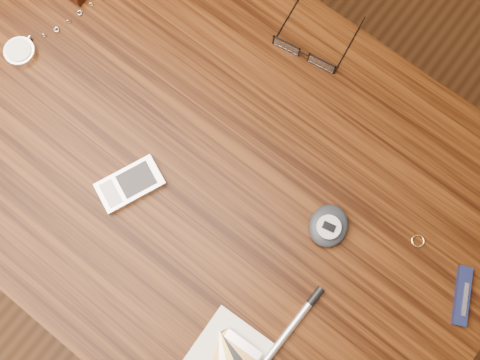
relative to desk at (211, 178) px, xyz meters
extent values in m
plane|color=#472814|center=(0.00, 0.00, -0.65)|extent=(3.80, 3.80, 0.00)
cube|color=#371A08|center=(0.00, 0.00, 0.08)|extent=(1.00, 0.70, 0.03)
cylinder|color=#4C2814|center=(-0.45, 0.30, -0.29)|extent=(0.05, 0.05, 0.71)
cylinder|color=#4C2814|center=(0.45, 0.30, -0.29)|extent=(0.05, 0.05, 0.71)
cube|color=black|center=(-0.02, 0.24, 0.12)|extent=(0.05, 0.01, 0.03)
cube|color=silver|center=(-0.02, 0.24, 0.12)|extent=(0.05, 0.01, 0.02)
cylinder|color=black|center=(-0.05, 0.29, 0.10)|extent=(0.02, 0.12, 0.00)
cube|color=black|center=(0.05, 0.25, 0.12)|extent=(0.05, 0.01, 0.03)
cube|color=silver|center=(0.05, 0.25, 0.12)|extent=(0.05, 0.01, 0.02)
cylinder|color=black|center=(0.06, 0.31, 0.10)|extent=(0.02, 0.12, 0.00)
cube|color=black|center=(0.01, 0.24, 0.12)|extent=(0.02, 0.00, 0.00)
torus|color=#E6BD69|center=(0.34, 0.10, 0.10)|extent=(0.03, 0.03, 0.00)
cylinder|color=silver|center=(-0.37, -0.04, 0.11)|extent=(0.05, 0.05, 0.01)
cylinder|color=silver|center=(-0.37, -0.04, 0.12)|extent=(0.04, 0.04, 0.00)
cylinder|color=silver|center=(-0.38, -0.01, 0.11)|extent=(0.01, 0.01, 0.01)
torus|color=silver|center=(-0.36, 0.00, 0.11)|extent=(0.01, 0.01, 0.01)
torus|color=silver|center=(-0.35, 0.03, 0.11)|extent=(0.01, 0.01, 0.00)
torus|color=silver|center=(-0.35, 0.05, 0.11)|extent=(0.01, 0.01, 0.01)
torus|color=silver|center=(-0.34, 0.07, 0.11)|extent=(0.01, 0.01, 0.00)
torus|color=silver|center=(-0.34, 0.10, 0.11)|extent=(0.01, 0.01, 0.01)
cube|color=#ABACB0|center=(-0.07, -0.10, 0.11)|extent=(0.09, 0.11, 0.01)
cube|color=black|center=(-0.07, -0.09, 0.12)|extent=(0.06, 0.07, 0.00)
cube|color=#A4A6AC|center=(-0.09, -0.13, 0.12)|extent=(0.05, 0.04, 0.00)
ellipsoid|color=black|center=(0.21, 0.04, 0.11)|extent=(0.07, 0.08, 0.02)
cylinder|color=#A7A9B0|center=(0.21, 0.03, 0.13)|extent=(0.04, 0.04, 0.00)
cube|color=black|center=(0.21, 0.03, 0.13)|extent=(0.02, 0.02, 0.00)
cube|color=silver|center=(0.21, -0.21, 0.10)|extent=(0.10, 0.11, 0.00)
cube|color=olive|center=(0.20, -0.22, 0.11)|extent=(0.04, 0.06, 0.00)
cube|color=silver|center=(0.20, -0.21, 0.11)|extent=(0.05, 0.06, 0.00)
cube|color=olive|center=(0.21, -0.21, 0.11)|extent=(0.05, 0.05, 0.00)
cube|color=black|center=(0.21, -0.20, 0.11)|extent=(0.06, 0.04, 0.00)
cube|color=olive|center=(0.21, -0.19, 0.11)|extent=(0.06, 0.02, 0.00)
cube|color=silver|center=(0.22, -0.18, 0.11)|extent=(0.06, 0.02, 0.00)
cube|color=#12183E|center=(0.44, 0.07, 0.11)|extent=(0.06, 0.09, 0.01)
cube|color=silver|center=(0.44, 0.07, 0.11)|extent=(0.03, 0.05, 0.00)
cylinder|color=silver|center=(0.26, -0.12, 0.11)|extent=(0.01, 0.14, 0.01)
cylinder|color=black|center=(0.26, -0.06, 0.11)|extent=(0.01, 0.03, 0.01)
camera|label=1|loc=(0.18, -0.15, 0.93)|focal=40.00mm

